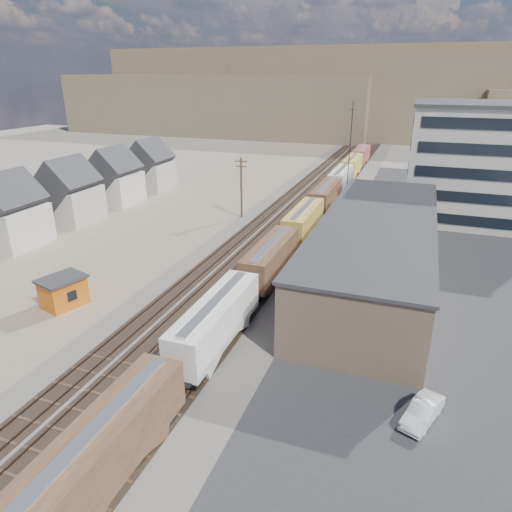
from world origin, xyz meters
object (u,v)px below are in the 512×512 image
(freight_train, at_px, (315,207))
(parked_car_white, at_px, (422,412))
(maintenance_shed, at_px, (63,291))
(utility_pole_north, at_px, (241,187))
(parked_car_blue, at_px, (455,214))

(freight_train, xyz_separation_m, parked_car_white, (17.13, -41.41, -2.05))
(maintenance_shed, bearing_deg, utility_pole_north, 80.56)
(parked_car_white, bearing_deg, utility_pole_north, 146.79)
(freight_train, relative_size, parked_car_white, 26.66)
(freight_train, height_order, parked_car_blue, freight_train)
(parked_car_white, height_order, parked_car_blue, parked_car_white)
(utility_pole_north, bearing_deg, freight_train, 3.70)
(utility_pole_north, relative_size, parked_car_blue, 1.96)
(maintenance_shed, distance_m, parked_car_blue, 61.72)
(utility_pole_north, relative_size, parked_car_white, 2.23)
(utility_pole_north, bearing_deg, parked_car_white, -54.07)
(utility_pole_north, xyz_separation_m, parked_car_white, (29.43, -40.61, -4.56))
(utility_pole_north, xyz_separation_m, parked_car_blue, (33.70, 12.07, -4.59))
(maintenance_shed, height_order, parked_car_white, maintenance_shed)
(freight_train, distance_m, parked_car_white, 44.86)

